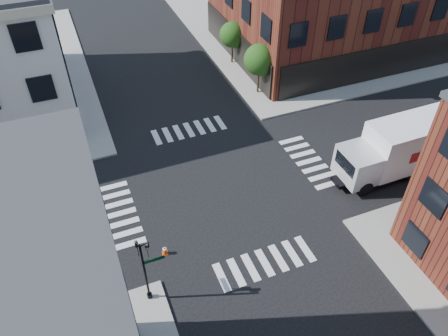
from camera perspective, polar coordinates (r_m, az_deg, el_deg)
ground at (r=30.32m, az=-0.43°, el=-2.31°), size 120.00×120.00×0.00m
sidewalk_ne at (r=54.66m, az=12.74°, el=18.03°), size 30.00×30.00×0.15m
tree_near at (r=38.47m, az=4.73°, el=13.75°), size 2.69×2.69×4.49m
tree_far at (r=43.49m, az=1.18°, el=16.87°), size 2.43×2.43×4.07m
signal_pole at (r=22.77m, az=-10.32°, el=-12.29°), size 1.29×1.24×4.60m
box_truck at (r=32.48m, az=22.13°, el=2.47°), size 9.06×2.89×4.08m
traffic_cone at (r=26.41m, az=-7.76°, el=-10.60°), size 0.40×0.40×0.64m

